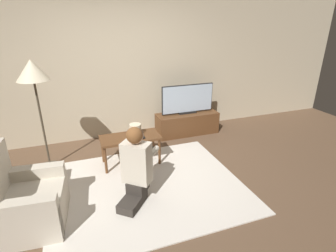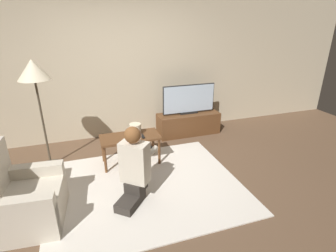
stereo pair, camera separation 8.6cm
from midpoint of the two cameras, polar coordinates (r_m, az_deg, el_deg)
ground_plane at (r=3.71m, az=-5.18°, el=-13.06°), size 10.00×10.00×0.00m
wall_back at (r=5.00m, az=-11.58°, el=12.11°), size 10.00×0.06×2.60m
rug at (r=3.70m, az=-5.18°, el=-12.96°), size 2.54×2.11×0.02m
tv_stand at (r=5.24m, az=3.68°, el=0.58°), size 1.22×0.42×0.42m
tv at (r=5.08m, az=3.81°, el=5.87°), size 1.05×0.08×0.57m
coffee_table at (r=4.08m, az=-8.81°, el=-2.99°), size 0.91×0.43×0.47m
floor_lamp at (r=4.09m, az=-27.89°, el=9.65°), size 0.44×0.44×1.64m
armchair at (r=3.36m, az=-29.66°, el=-14.32°), size 0.81×0.86×0.91m
person_kneeling at (r=3.23m, az=-7.69°, el=-8.37°), size 0.68×0.75×0.98m
table_lamp at (r=4.08m, az=-7.75°, el=-0.50°), size 0.18×0.18×0.17m
remote at (r=4.01m, az=-6.12°, el=-2.28°), size 0.04×0.15×0.02m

